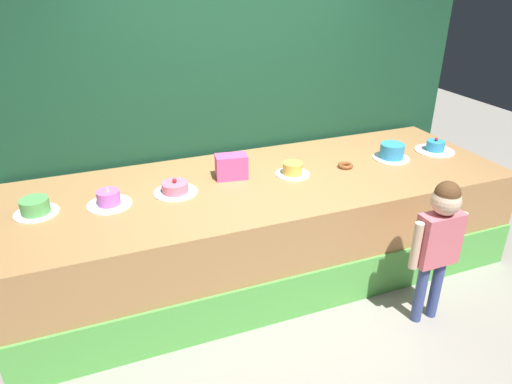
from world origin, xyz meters
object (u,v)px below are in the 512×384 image
object	(u,v)px
donut	(345,165)
cake_center_right	(293,170)
cake_center_left	(175,188)
cake_far_right	(435,147)
child_figure	(439,234)
pink_box	(231,167)
cake_far_left	(35,207)
cake_left	(109,199)
cake_right	(392,152)

from	to	relation	value
donut	cake_center_right	distance (m)	0.49
cake_center_left	cake_far_right	size ratio (longest dim) A/B	0.93
donut	cake_far_right	size ratio (longest dim) A/B	0.36
child_figure	cake_center_right	xyz separation A→B (m)	(-0.62, 1.05, 0.16)
pink_box	cake_far_left	world-z (taller)	pink_box
cake_center_right	cake_far_right	distance (m)	1.46
donut	cake_far_left	distance (m)	2.43
pink_box	cake_far_left	distance (m)	1.46
cake_far_left	cake_center_right	bearing A→B (deg)	-1.36
donut	cake_center_left	size ratio (longest dim) A/B	0.39
child_figure	cake_far_right	bearing A→B (deg)	51.74
cake_left	cake_right	xyz separation A→B (m)	(2.43, 0.01, 0.02)
cake_center_left	cake_center_right	size ratio (longest dim) A/B	1.17
cake_center_right	cake_far_left	bearing A→B (deg)	178.64
cake_center_left	cake_right	bearing A→B (deg)	-0.52
cake_left	cake_center_left	distance (m)	0.49
pink_box	cake_far_right	world-z (taller)	pink_box
cake_left	pink_box	bearing A→B (deg)	7.64
cake_far_right	child_figure	bearing A→B (deg)	-128.26
cake_left	cake_center_right	distance (m)	1.46
cake_center_left	cake_center_right	distance (m)	0.97
cake_center_right	cake_right	size ratio (longest dim) A/B	0.87
child_figure	donut	xyz separation A→B (m)	(-0.14, 1.03, 0.13)
cake_left	cake_far_right	bearing A→B (deg)	0.24
cake_far_left	cake_center_left	xyz separation A→B (m)	(0.97, -0.03, -0.01)
pink_box	cake_right	size ratio (longest dim) A/B	0.77
cake_right	donut	bearing A→B (deg)	-176.94
donut	cake_far_left	xyz separation A→B (m)	(-2.43, 0.07, 0.03)
cake_far_right	cake_far_left	bearing A→B (deg)	179.31
pink_box	cake_center_left	distance (m)	0.50
pink_box	donut	size ratio (longest dim) A/B	1.94
cake_far_left	cake_left	bearing A→B (deg)	-6.21
cake_center_left	cake_far_right	world-z (taller)	cake_far_right
donut	cake_center_left	xyz separation A→B (m)	(-1.46, 0.04, 0.02)
child_figure	cake_center_right	world-z (taller)	child_figure
pink_box	cake_center_left	world-z (taller)	pink_box
pink_box	cake_far_right	distance (m)	1.95
cake_center_left	cake_right	distance (m)	1.94
pink_box	cake_far_left	xyz separation A→B (m)	(-1.46, -0.08, -0.05)
cake_right	cake_far_right	world-z (taller)	cake_right
pink_box	cake_center_left	xyz separation A→B (m)	(-0.49, -0.11, -0.06)
child_figure	cake_left	bearing A→B (deg)	153.24
child_figure	cake_left	distance (m)	2.33
cake_left	cake_center_left	world-z (taller)	cake_left
cake_left	cake_center_left	xyz separation A→B (m)	(0.49, 0.03, -0.01)
child_figure	cake_far_left	distance (m)	2.79
cake_far_right	cake_left	bearing A→B (deg)	-179.76
cake_far_left	cake_center_left	bearing A→B (deg)	-1.64
cake_left	cake_far_right	world-z (taller)	cake_left
child_figure	cake_right	size ratio (longest dim) A/B	3.47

